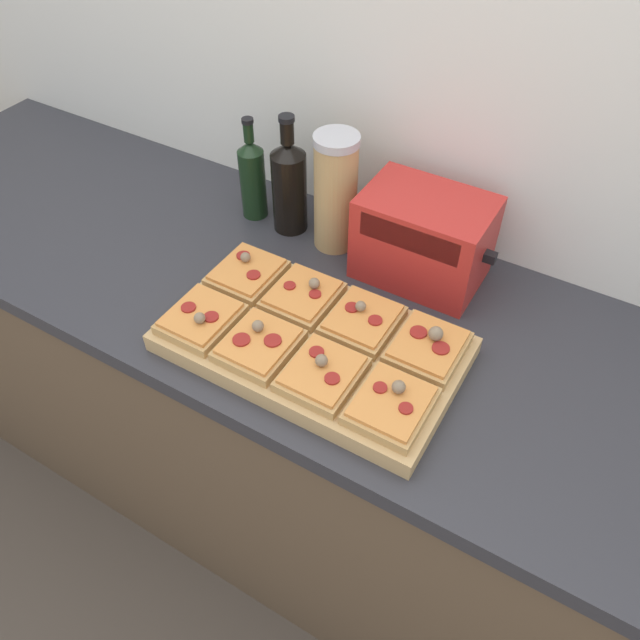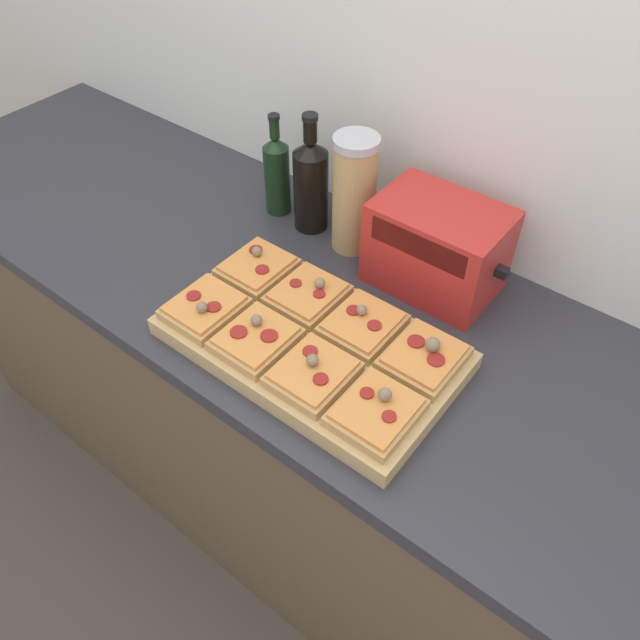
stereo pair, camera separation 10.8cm
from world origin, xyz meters
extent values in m
plane|color=#4C4238|center=(0.00, 0.00, 0.00)|extent=(12.00, 12.00, 0.00)
cube|color=silver|center=(0.00, 0.68, 1.25)|extent=(6.00, 0.06, 2.50)
cube|color=brown|center=(0.00, 0.32, 0.45)|extent=(2.60, 0.64, 0.89)
cube|color=#2D2D33|center=(0.00, 0.32, 0.91)|extent=(2.63, 0.67, 0.04)
cube|color=tan|center=(0.00, 0.19, 0.95)|extent=(0.56, 0.32, 0.04)
cube|color=tan|center=(-0.20, 0.27, 0.98)|extent=(0.13, 0.14, 0.02)
cube|color=#D6843D|center=(-0.20, 0.27, 1.00)|extent=(0.11, 0.13, 0.01)
cylinder|color=maroon|center=(-0.23, 0.30, 1.00)|extent=(0.03, 0.03, 0.00)
cylinder|color=maroon|center=(-0.18, 0.26, 1.00)|extent=(0.03, 0.03, 0.00)
sphere|color=#7F6B51|center=(-0.22, 0.29, 1.01)|extent=(0.02, 0.02, 0.02)
cube|color=tan|center=(-0.07, 0.27, 0.98)|extent=(0.13, 0.14, 0.02)
cube|color=#D6843D|center=(-0.07, 0.27, 1.00)|extent=(0.11, 0.13, 0.01)
cylinder|color=maroon|center=(-0.10, 0.27, 1.00)|extent=(0.02, 0.02, 0.00)
cylinder|color=maroon|center=(-0.04, 0.27, 1.00)|extent=(0.02, 0.02, 0.00)
sphere|color=#7F6B51|center=(-0.05, 0.29, 1.01)|extent=(0.02, 0.02, 0.02)
cube|color=tan|center=(0.07, 0.27, 0.98)|extent=(0.13, 0.14, 0.02)
cube|color=#D6843D|center=(0.07, 0.27, 1.00)|extent=(0.11, 0.13, 0.01)
cylinder|color=maroon|center=(0.04, 0.28, 1.00)|extent=(0.03, 0.03, 0.00)
cylinder|color=maroon|center=(0.09, 0.27, 1.00)|extent=(0.03, 0.03, 0.00)
sphere|color=#7F6B51|center=(0.06, 0.28, 1.01)|extent=(0.02, 0.02, 0.02)
cube|color=tan|center=(0.20, 0.27, 0.98)|extent=(0.13, 0.14, 0.02)
cube|color=#D6843D|center=(0.20, 0.27, 1.00)|extent=(0.11, 0.13, 0.01)
cylinder|color=maroon|center=(0.18, 0.28, 1.00)|extent=(0.03, 0.03, 0.00)
cylinder|color=maroon|center=(0.23, 0.26, 1.00)|extent=(0.03, 0.03, 0.00)
sphere|color=#7F6B51|center=(0.21, 0.28, 1.01)|extent=(0.03, 0.03, 0.03)
cube|color=tan|center=(-0.20, 0.12, 0.98)|extent=(0.13, 0.14, 0.02)
cube|color=#D6843D|center=(-0.20, 0.12, 1.00)|extent=(0.11, 0.13, 0.01)
cylinder|color=maroon|center=(-0.23, 0.12, 1.00)|extent=(0.03, 0.03, 0.00)
cylinder|color=maroon|center=(-0.18, 0.12, 1.00)|extent=(0.03, 0.03, 0.00)
sphere|color=#7F6B51|center=(-0.19, 0.10, 1.01)|extent=(0.02, 0.02, 0.02)
cube|color=tan|center=(-0.07, 0.12, 0.98)|extent=(0.13, 0.14, 0.02)
cube|color=#D6843D|center=(-0.07, 0.12, 1.00)|extent=(0.11, 0.13, 0.01)
cylinder|color=maroon|center=(-0.09, 0.10, 1.00)|extent=(0.03, 0.03, 0.00)
cylinder|color=maroon|center=(-0.04, 0.13, 1.00)|extent=(0.03, 0.03, 0.00)
sphere|color=#7F6B51|center=(-0.08, 0.14, 1.01)|extent=(0.02, 0.02, 0.02)
cube|color=tan|center=(0.07, 0.12, 0.98)|extent=(0.13, 0.14, 0.02)
cube|color=#D6843D|center=(0.07, 0.12, 1.00)|extent=(0.11, 0.13, 0.01)
cylinder|color=maroon|center=(0.04, 0.14, 1.00)|extent=(0.03, 0.03, 0.00)
cylinder|color=maroon|center=(0.09, 0.10, 1.00)|extent=(0.03, 0.03, 0.00)
sphere|color=#7F6B51|center=(0.06, 0.12, 1.01)|extent=(0.02, 0.02, 0.02)
cube|color=tan|center=(0.20, 0.12, 0.98)|extent=(0.13, 0.14, 0.02)
cube|color=#D6843D|center=(0.20, 0.12, 1.00)|extent=(0.11, 0.13, 0.01)
cylinder|color=maroon|center=(0.17, 0.13, 1.00)|extent=(0.02, 0.02, 0.00)
cylinder|color=maroon|center=(0.23, 0.11, 1.00)|extent=(0.02, 0.02, 0.00)
sphere|color=#7F6B51|center=(0.20, 0.14, 1.01)|extent=(0.02, 0.02, 0.02)
cylinder|color=black|center=(-0.35, 0.51, 1.02)|extent=(0.06, 0.06, 0.17)
cone|color=black|center=(-0.35, 0.51, 1.12)|extent=(0.06, 0.06, 0.02)
cylinder|color=black|center=(-0.35, 0.51, 1.15)|extent=(0.02, 0.02, 0.04)
cylinder|color=black|center=(-0.35, 0.51, 1.18)|extent=(0.03, 0.03, 0.01)
cylinder|color=black|center=(-0.25, 0.51, 1.03)|extent=(0.08, 0.08, 0.19)
cone|color=black|center=(-0.25, 0.51, 1.14)|extent=(0.08, 0.08, 0.03)
cylinder|color=black|center=(-0.25, 0.51, 1.18)|extent=(0.03, 0.03, 0.05)
cylinder|color=black|center=(-0.25, 0.51, 1.21)|extent=(0.03, 0.03, 0.01)
cylinder|color=tan|center=(-0.13, 0.51, 1.06)|extent=(0.09, 0.09, 0.25)
cylinder|color=#B2B2B7|center=(-0.13, 0.51, 1.20)|extent=(0.10, 0.10, 0.02)
cube|color=red|center=(0.08, 0.51, 1.03)|extent=(0.26, 0.18, 0.19)
cube|color=black|center=(0.08, 0.42, 1.09)|extent=(0.21, 0.01, 0.05)
cube|color=black|center=(0.23, 0.51, 1.04)|extent=(0.02, 0.02, 0.02)
camera|label=1|loc=(0.42, -0.49, 1.84)|focal=35.00mm
camera|label=2|loc=(0.51, -0.43, 1.84)|focal=35.00mm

